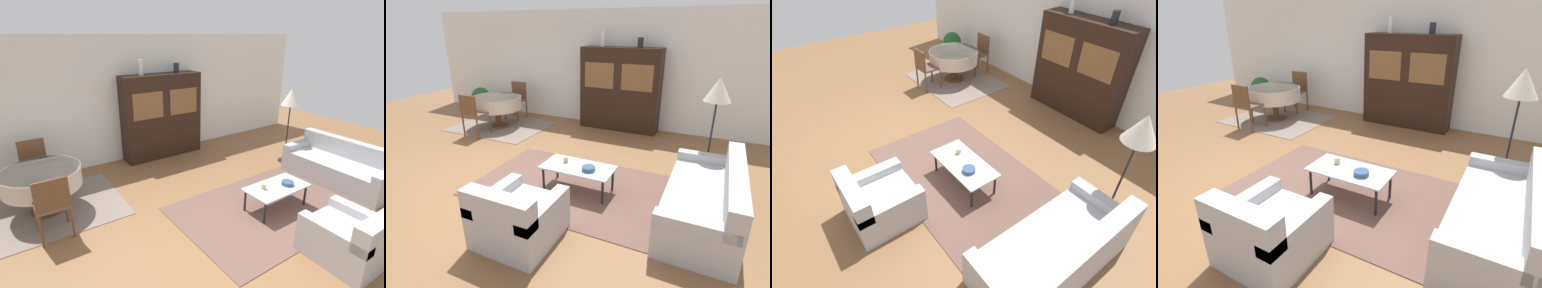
{
  "view_description": "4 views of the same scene",
  "coord_description": "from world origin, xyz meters",
  "views": [
    {
      "loc": [
        -2.45,
        -2.54,
        2.69
      ],
      "look_at": [
        0.2,
        1.4,
        0.95
      ],
      "focal_mm": 28.0,
      "sensor_mm": 36.0,
      "label": 1
    },
    {
      "loc": [
        2.77,
        -3.34,
        2.31
      ],
      "look_at": [
        1.07,
        0.25,
        0.75
      ],
      "focal_mm": 28.0,
      "sensor_mm": 36.0,
      "label": 2
    },
    {
      "loc": [
        3.78,
        -1.75,
        3.34
      ],
      "look_at": [
        1.07,
        0.25,
        0.75
      ],
      "focal_mm": 28.0,
      "sensor_mm": 36.0,
      "label": 3
    },
    {
      "loc": [
        2.75,
        -2.68,
        2.18
      ],
      "look_at": [
        1.07,
        0.25,
        0.75
      ],
      "focal_mm": 28.0,
      "sensor_mm": 36.0,
      "label": 4
    }
  ],
  "objects": [
    {
      "name": "ground_plane",
      "position": [
        0.0,
        0.0,
        0.0
      ],
      "size": [
        14.0,
        14.0,
        0.0
      ],
      "primitive_type": "plane",
      "color": "brown"
    },
    {
      "name": "wall_back",
      "position": [
        0.0,
        3.63,
        1.35
      ],
      "size": [
        10.0,
        0.06,
        2.7
      ],
      "color": "white",
      "rests_on": "ground_plane"
    },
    {
      "name": "area_rug",
      "position": [
        0.98,
        0.31,
        0.01
      ],
      "size": [
        3.04,
        1.96,
        0.01
      ],
      "color": "brown",
      "rests_on": "ground_plane"
    },
    {
      "name": "dining_rug",
      "position": [
        -1.99,
        2.23,
        0.01
      ],
      "size": [
        2.19,
        1.74,
        0.01
      ],
      "color": "gray",
      "rests_on": "ground_plane"
    },
    {
      "name": "couch",
      "position": [
        2.83,
        0.25,
        0.29
      ],
      "size": [
        0.86,
        1.94,
        0.78
      ],
      "rotation": [
        0.0,
        0.0,
        1.57
      ],
      "color": "#B2B2B7",
      "rests_on": "ground_plane"
    },
    {
      "name": "armchair",
      "position": [
        0.93,
        -1.06,
        0.29
      ],
      "size": [
        0.84,
        0.89,
        0.75
      ],
      "color": "#B2B2B7",
      "rests_on": "ground_plane"
    },
    {
      "name": "coffee_table",
      "position": [
        1.07,
        0.25,
        0.36
      ],
      "size": [
        1.06,
        0.55,
        0.38
      ],
      "color": "black",
      "rests_on": "area_rug"
    },
    {
      "name": "display_cabinet",
      "position": [
        0.68,
        3.34,
        0.95
      ],
      "size": [
        1.83,
        0.48,
        1.89
      ],
      "color": "black",
      "rests_on": "ground_plane"
    },
    {
      "name": "dining_table",
      "position": [
        -2.06,
        2.23,
        0.59
      ],
      "size": [
        1.18,
        1.18,
        0.73
      ],
      "color": "brown",
      "rests_on": "dining_rug"
    },
    {
      "name": "dining_chair_near",
      "position": [
        -2.06,
        1.43,
        0.56
      ],
      "size": [
        0.44,
        0.44,
        0.94
      ],
      "color": "brown",
      "rests_on": "dining_rug"
    },
    {
      "name": "dining_chair_far",
      "position": [
        -2.06,
        3.04,
        0.56
      ],
      "size": [
        0.44,
        0.44,
        0.94
      ],
      "rotation": [
        0.0,
        0.0,
        3.14
      ],
      "color": "brown",
      "rests_on": "dining_rug"
    },
    {
      "name": "floor_lamp",
      "position": [
        2.76,
        1.47,
        1.4
      ],
      "size": [
        0.39,
        0.39,
        1.64
      ],
      "color": "black",
      "rests_on": "ground_plane"
    },
    {
      "name": "cup",
      "position": [
        0.83,
        0.31,
        0.44
      ],
      "size": [
        0.07,
        0.07,
        0.09
      ],
      "color": "tan",
      "rests_on": "coffee_table"
    },
    {
      "name": "bowl",
      "position": [
        1.26,
        0.19,
        0.42
      ],
      "size": [
        0.19,
        0.19,
        0.06
      ],
      "color": "#33517A",
      "rests_on": "coffee_table"
    },
    {
      "name": "vase_tall",
      "position": [
        0.22,
        3.35,
        2.05
      ],
      "size": [
        0.1,
        0.1,
        0.32
      ],
      "color": "white",
      "rests_on": "display_cabinet"
    },
    {
      "name": "vase_short",
      "position": [
        1.08,
        3.35,
        1.99
      ],
      "size": [
        0.12,
        0.12,
        0.21
      ],
      "color": "#232328",
      "rests_on": "display_cabinet"
    },
    {
      "name": "potted_plant",
      "position": [
        -3.32,
        3.06,
        0.43
      ],
      "size": [
        0.51,
        0.51,
        0.72
      ],
      "color": "#93664C",
      "rests_on": "ground_plane"
    }
  ]
}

